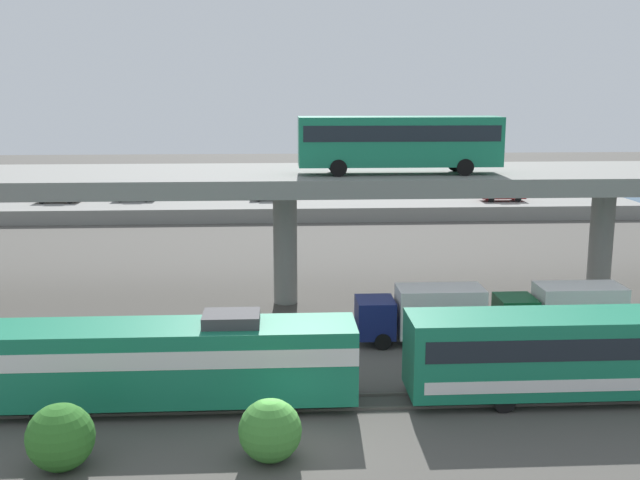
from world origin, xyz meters
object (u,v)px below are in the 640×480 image
at_px(parked_car_6, 135,194).
at_px(train_locomotive, 149,359).
at_px(service_truck_east, 423,313).
at_px(parked_car_3, 503,194).
at_px(service_truck_west, 563,311).
at_px(transit_bus_on_overpass, 399,139).
at_px(parked_car_4, 58,195).
at_px(parked_car_1, 222,190).
at_px(parked_car_5, 65,191).
at_px(parked_car_0, 271,193).

bearing_deg(parked_car_6, train_locomotive, 100.87).
xyz_separation_m(service_truck_east, parked_car_3, (16.47, 40.97, 0.60)).
relative_size(train_locomotive, service_truck_west, 2.52).
xyz_separation_m(transit_bus_on_overpass, parked_car_4, (-30.49, 36.19, -8.25)).
bearing_deg(parked_car_3, transit_bus_on_overpass, 63.95).
distance_m(service_truck_east, parked_car_1, 47.87).
distance_m(transit_bus_on_overpass, parked_car_6, 44.18).
height_order(service_truck_west, parked_car_1, service_truck_west).
distance_m(service_truck_west, parked_car_5, 60.22).
xyz_separation_m(transit_bus_on_overpass, parked_car_3, (16.98, 34.74, -8.24)).
relative_size(service_truck_west, parked_car_0, 1.45).
bearing_deg(parked_car_0, parked_car_5, 172.43).
xyz_separation_m(service_truck_west, parked_car_4, (-38.63, 42.41, 0.60)).
distance_m(service_truck_east, parked_car_3, 44.16).
bearing_deg(parked_car_0, train_locomotive, -95.49).
relative_size(parked_car_5, parked_car_6, 0.98).
relative_size(service_truck_east, parked_car_5, 1.55).
xyz_separation_m(transit_bus_on_overpass, parked_car_1, (-13.47, 39.56, -8.25)).
bearing_deg(parked_car_5, parked_car_3, 173.97).
distance_m(transit_bus_on_overpass, service_truck_west, 13.54).
height_order(train_locomotive, parked_car_5, train_locomotive).
bearing_deg(service_truck_west, parked_car_4, -47.67).
bearing_deg(parked_car_6, parked_car_4, 6.22).
relative_size(service_truck_east, parked_car_4, 1.46).
distance_m(parked_car_1, parked_car_6, 9.47).
bearing_deg(parked_car_1, parked_car_0, 153.20).
bearing_deg(train_locomotive, service_truck_east, -149.45).
height_order(parked_car_1, parked_car_5, same).
relative_size(transit_bus_on_overpass, parked_car_6, 2.68).
distance_m(parked_car_1, parked_car_5, 17.26).
bearing_deg(parked_car_5, parked_car_0, 172.43).
relative_size(transit_bus_on_overpass, parked_car_4, 2.58).
xyz_separation_m(service_truck_east, parked_car_0, (-8.42, 42.97, 0.60)).
bearing_deg(parked_car_4, parked_car_3, 178.26).
height_order(service_truck_west, parked_car_0, service_truck_west).
distance_m(transit_bus_on_overpass, service_truck_east, 10.83).
xyz_separation_m(parked_car_4, parked_car_5, (-0.24, 3.59, 0.00)).
height_order(train_locomotive, parked_car_1, train_locomotive).
bearing_deg(parked_car_5, train_locomotive, 108.42).
bearing_deg(service_truck_east, parked_car_0, -78.92).
relative_size(parked_car_0, parked_car_1, 1.11).
distance_m(parked_car_1, parked_car_3, 30.83).
relative_size(parked_car_1, parked_car_3, 0.90).
height_order(train_locomotive, parked_car_0, train_locomotive).
relative_size(train_locomotive, parked_car_1, 4.06).
xyz_separation_m(train_locomotive, transit_bus_on_overpass, (12.79, 14.07, 8.29)).
relative_size(service_truck_east, parked_car_3, 1.45).
xyz_separation_m(transit_bus_on_overpass, service_truck_west, (8.14, -6.22, -8.85)).
distance_m(service_truck_west, parked_car_0, 45.87).
height_order(service_truck_east, parked_car_6, service_truck_east).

